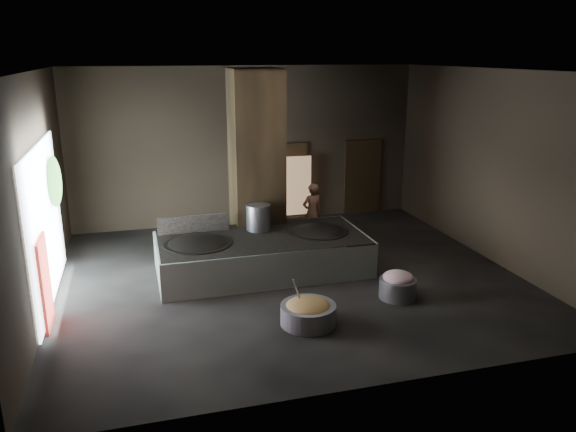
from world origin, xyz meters
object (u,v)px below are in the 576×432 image
object	(u,v)px
hearth_platform	(262,254)
wok_right	(318,235)
wok_left	(198,247)
meat_basin	(398,288)
stock_pot	(259,217)
veg_basin	(308,314)
cook	(312,213)

from	to	relation	value
hearth_platform	wok_right	size ratio (longest dim) A/B	3.41
wok_left	wok_right	bearing A→B (deg)	2.05
wok_right	meat_basin	xyz separation A→B (m)	(1.00, -2.21, -0.54)
wok_left	wok_right	world-z (taller)	wok_left
hearth_platform	meat_basin	bearing A→B (deg)	-43.32
hearth_platform	stock_pot	distance (m)	0.91
wok_left	stock_pot	xyz separation A→B (m)	(1.50, 0.60, 0.38)
hearth_platform	stock_pot	xyz separation A→B (m)	(0.05, 0.55, 0.72)
hearth_platform	wok_left	distance (m)	1.49
veg_basin	meat_basin	xyz separation A→B (m)	(2.11, 0.62, 0.02)
wok_left	meat_basin	size ratio (longest dim) A/B	1.97
cook	veg_basin	xyz separation A→B (m)	(-1.52, -4.53, -0.60)
hearth_platform	cook	world-z (taller)	cook
wok_right	meat_basin	world-z (taller)	wok_right
wok_right	veg_basin	distance (m)	3.09
meat_basin	wok_left	bearing A→B (deg)	150.96
veg_basin	hearth_platform	bearing A→B (deg)	94.83
veg_basin	cook	bearing A→B (deg)	71.39
wok_right	veg_basin	world-z (taller)	wok_right
hearth_platform	cook	distance (m)	2.51
veg_basin	meat_basin	distance (m)	2.20
stock_pot	hearth_platform	bearing A→B (deg)	-95.19
hearth_platform	cook	bearing A→B (deg)	44.15
stock_pot	cook	world-z (taller)	cook
cook	veg_basin	world-z (taller)	cook
wok_left	hearth_platform	bearing A→B (deg)	1.97
wok_right	hearth_platform	bearing A→B (deg)	-177.88
stock_pot	meat_basin	world-z (taller)	stock_pot
wok_right	stock_pot	world-z (taller)	stock_pot
hearth_platform	wok_right	world-z (taller)	wok_right
wok_left	cook	size ratio (longest dim) A/B	0.94
wok_right	cook	xyz separation A→B (m)	(0.41, 1.70, 0.04)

